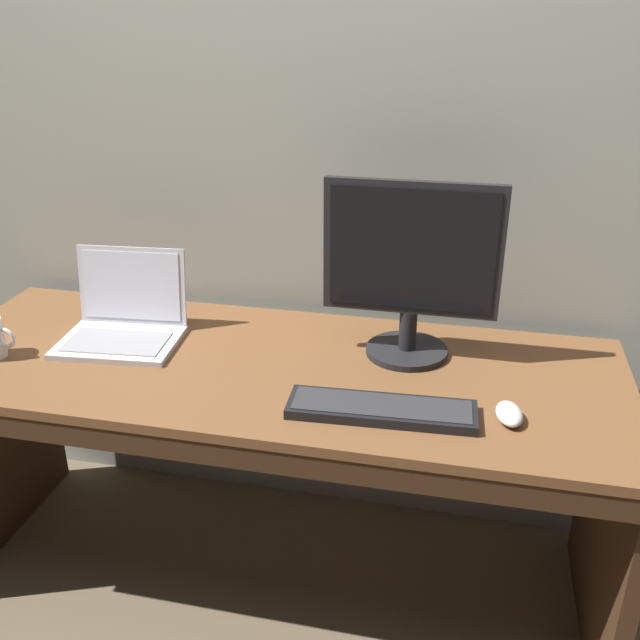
% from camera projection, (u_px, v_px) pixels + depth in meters
% --- Properties ---
extents(ground_plane, '(14.00, 14.00, 0.00)m').
position_uv_depth(ground_plane, '(275.00, 573.00, 2.18)').
color(ground_plane, brown).
extents(back_wall, '(5.01, 0.04, 2.69)m').
position_uv_depth(back_wall, '(303.00, 103.00, 1.99)').
color(back_wall, '#9EA093').
rests_on(back_wall, ground).
extents(desk, '(1.87, 0.70, 0.73)m').
position_uv_depth(desk, '(269.00, 430.00, 1.95)').
color(desk, brown).
rests_on(desk, ground).
extents(laptop_silver, '(0.34, 0.30, 0.24)m').
position_uv_depth(laptop_silver, '(124.00, 322.00, 1.99)').
color(laptop_silver, silver).
rests_on(laptop_silver, desk).
extents(external_monitor, '(0.46, 0.22, 0.48)m').
position_uv_depth(external_monitor, '(411.00, 272.00, 1.82)').
color(external_monitor, black).
rests_on(external_monitor, desk).
extents(wired_keyboard, '(0.44, 0.15, 0.03)m').
position_uv_depth(wired_keyboard, '(382.00, 409.00, 1.64)').
color(wired_keyboard, black).
rests_on(wired_keyboard, desk).
extents(computer_mouse, '(0.07, 0.11, 0.03)m').
position_uv_depth(computer_mouse, '(509.00, 414.00, 1.61)').
color(computer_mouse, white).
rests_on(computer_mouse, desk).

